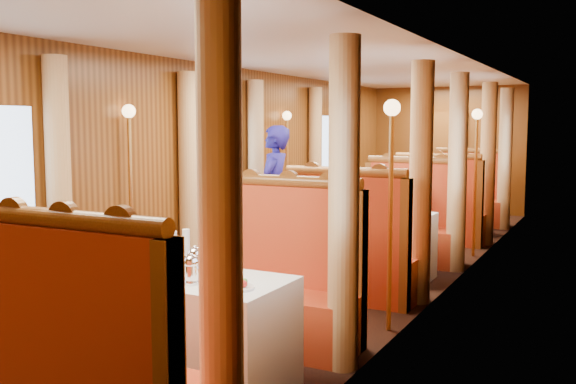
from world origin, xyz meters
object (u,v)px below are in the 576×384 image
Objects in this scene: passenger at (404,207)px; table_far at (455,210)px; banquette_far_aft at (468,200)px; fruit_plate at (236,286)px; teapot_left at (170,269)px; rose_vase_far at (454,176)px; banquette_near_aft at (280,292)px; table_mid at (384,246)px; teapot_back at (195,264)px; table_near at (207,335)px; teapot_right at (192,272)px; banquette_far_fwd at (439,215)px; banquette_mid_aft at (410,229)px; banquette_near_fwd at (93,383)px; tea_tray at (187,277)px; rose_vase_mid at (385,198)px; banquette_mid_fwd at (350,258)px; steward at (274,193)px.

table_far is at bearing 90.00° from passenger.
fruit_plate is (0.31, -8.14, 0.35)m from banquette_far_aft.
teapot_left is 0.41× the size of rose_vase_far.
banquette_near_aft is 1.00× the size of banquette_far_aft.
teapot_back is (-0.13, -3.44, 0.45)m from table_mid.
teapot_right is at bearing -98.08° from table_near.
fruit_plate is 0.61× the size of rose_vase_far.
banquette_near_aft is 7.00m from banquette_far_aft.
passenger is (-0.00, -1.75, 0.32)m from banquette_far_fwd.
banquette_far_fwd is 1.78m from passenger.
teapot_back is (-0.13, -4.45, 0.40)m from banquette_mid_aft.
banquette_far_fwd reaches higher than teapot_back.
teapot_right is (-0.02, 0.88, 0.39)m from banquette_near_fwd.
fruit_plate is 7.17m from rose_vase_far.
table_far is at bearing 89.04° from tea_tray.
teapot_left is at bearing -92.00° from banquette_far_fwd.
rose_vase_mid is at bearing 81.71° from teapot_back.
banquette_far_aft is at bearing 90.00° from passenger.
steward reaches higher than banquette_mid_fwd.
passenger reaches higher than fruit_plate.
banquette_mid_aft is at bearing 82.31° from teapot_back.
table_far is at bearing 90.00° from banquette_mid_fwd.
fruit_plate reaches higher than table_far.
passenger is (-0.00, 4.24, 0.37)m from table_near.
passenger is at bearing 90.00° from banquette_near_aft.
banquette_near_fwd is 1.01m from teapot_left.
banquette_far_fwd reaches higher than passenger.
rose_vase_far reaches higher than table_far.
table_near is at bearing -90.00° from banquette_mid_aft.
steward is at bearing 108.29° from banquette_near_fwd.
banquette_near_aft is (0.00, 2.03, 0.00)m from banquette_near_fwd.
fruit_plate is at bearing -85.29° from rose_vase_mid.
table_far is 3.09× the size of tea_tray.
banquette_mid_aft reaches higher than passenger.
tea_tray is 0.94× the size of rose_vase_mid.
banquette_near_aft is 1.12m from tea_tray.
banquette_mid_fwd is at bearing 90.00° from banquette_near_aft.
tea_tray is at bearing -92.02° from rose_vase_mid.
banquette_near_fwd is 3.72× the size of rose_vase_far.
table_mid is at bearing 90.00° from banquette_near_fwd.
teapot_left is at bearing 177.41° from fruit_plate.
steward is at bearing 115.75° from fruit_plate.
banquette_far_fwd reaches higher than teapot_right.
banquette_far_fwd reaches higher than tea_tray.
banquette_near_aft is 6.08× the size of fruit_plate.
table_mid is 3.63m from teapot_left.
table_mid is 0.78× the size of banquette_mid_fwd.
banquette_near_aft is 1.23m from fruit_plate.
banquette_mid_fwd reaches higher than table_far.
rose_vase_far is 0.47× the size of passenger.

